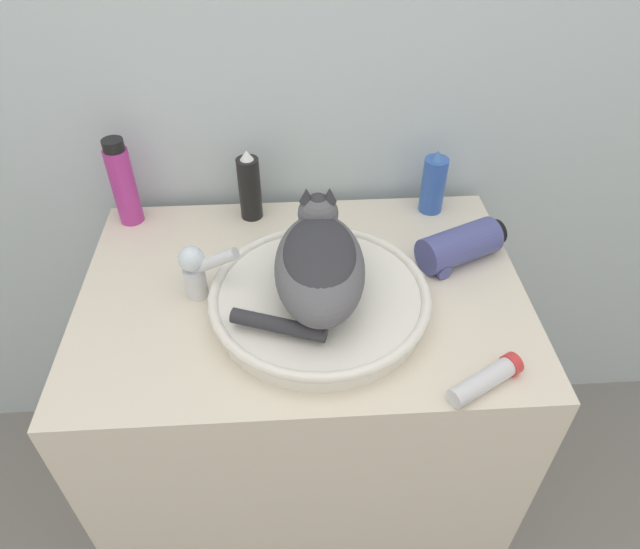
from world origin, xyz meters
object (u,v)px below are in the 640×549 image
spray_bottle_trigger (433,184)px  hairspray_can_black (250,187)px  cat (319,260)px  shampoo_bottle_tall (123,183)px  cream_tube (486,380)px  faucet (197,269)px  hair_dryer (459,246)px

spray_bottle_trigger → hairspray_can_black: hairspray_can_black is taller
cat → spray_bottle_trigger: cat is taller
spray_bottle_trigger → shampoo_bottle_tall: shampoo_bottle_tall is taller
hairspray_can_black → cream_tube: hairspray_can_black is taller
cat → spray_bottle_trigger: bearing=-40.1°
cat → faucet: cat is taller
cat → faucet: size_ratio=2.37×
faucet → cream_tube: 0.58m
spray_bottle_trigger → shampoo_bottle_tall: bearing=180.0°
shampoo_bottle_tall → hair_dryer: (0.73, -0.19, -0.06)m
cat → cream_tube: cat is taller
hairspray_can_black → cream_tube: 0.68m
spray_bottle_trigger → hair_dryer: size_ratio=0.77×
shampoo_bottle_tall → cream_tube: size_ratio=1.43×
shampoo_bottle_tall → spray_bottle_trigger: bearing=0.0°
spray_bottle_trigger → hair_dryer: spray_bottle_trigger is taller
faucet → hair_dryer: (0.54, 0.08, -0.03)m
shampoo_bottle_tall → cream_tube: bearing=-37.4°
hairspray_can_black → shampoo_bottle_tall: (-0.28, -0.00, 0.02)m
shampoo_bottle_tall → hair_dryer: bearing=-14.8°
cream_tube → spray_bottle_trigger: bearing=88.4°
cat → hair_dryer: 0.34m
spray_bottle_trigger → cream_tube: bearing=-91.6°
cat → cream_tube: size_ratio=2.13×
hair_dryer → cream_tube: bearing=-120.0°
hairspray_can_black → cream_tube: (0.42, -0.53, -0.06)m
hairspray_can_black → spray_bottle_trigger: bearing=-0.0°
spray_bottle_trigger → hairspray_can_black: 0.43m
hair_dryer → hairspray_can_black: bearing=132.4°
cat → cream_tube: 0.36m
shampoo_bottle_tall → cream_tube: (0.70, -0.53, -0.08)m
shampoo_bottle_tall → cream_tube: 0.88m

